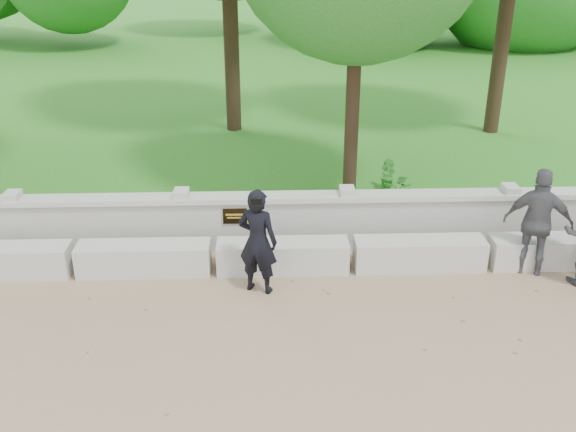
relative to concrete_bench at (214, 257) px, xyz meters
name	(u,v)px	position (x,y,z in m)	size (l,w,h in m)	color
ground	(204,348)	(0.00, -1.90, -0.22)	(80.00, 80.00, 0.00)	#8B7255
lawn	(240,83)	(0.00, 12.10, -0.10)	(40.00, 22.00, 0.25)	#206D19
concrete_bench	(214,257)	(0.00, 0.00, 0.00)	(11.90, 0.45, 0.45)	beige
parapet_wall	(216,222)	(0.00, 0.70, 0.24)	(12.50, 0.35, 0.90)	#B4B2AA
man_main	(258,241)	(0.65, -0.57, 0.52)	(0.64, 0.60, 1.49)	black
visitor_right	(538,223)	(4.59, -0.21, 0.57)	(1.01, 0.70, 1.59)	#48494E
shrub_b	(387,174)	(2.96, 2.54, 0.30)	(0.30, 0.24, 0.54)	#307929
shrub_c	(400,192)	(2.99, 1.52, 0.36)	(0.60, 0.52, 0.67)	#307929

